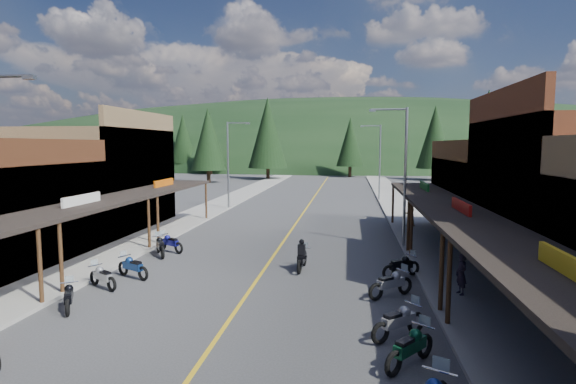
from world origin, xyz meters
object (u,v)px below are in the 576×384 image
at_px(rider_on_bike, 302,257).
at_px(pedestrian_east_a, 461,274).
at_px(pine_10, 208,139).
at_px(pine_0, 115,142).
at_px(pedestrian_east_b, 409,214).
at_px(bike_west_6, 69,296).
at_px(streetlight_1, 230,161).
at_px(pine_2, 268,133).
at_px(bike_east_6, 399,320).
at_px(bike_west_8, 133,266).
at_px(bike_west_10, 170,242).
at_px(shop_east_3, 508,200).
at_px(pine_9, 503,141).
at_px(pine_11, 487,134).
at_px(bike_west_9, 160,245).
at_px(bike_east_8, 401,265).
at_px(streetlight_2, 403,171).
at_px(pine_3, 350,142).
at_px(pine_5, 511,134).
at_px(pine_7, 183,139).
at_px(pine_8, 157,144).
at_px(streetlight_3, 378,159).
at_px(bike_east_7, 391,282).
at_px(bike_west_7, 103,276).
at_px(bike_east_5, 410,346).
at_px(pine_4, 435,137).
at_px(pine_1, 210,138).
at_px(shop_west_3, 95,179).

bearing_deg(rider_on_bike, pedestrian_east_a, -21.15).
bearing_deg(pine_10, pine_0, 151.39).
bearing_deg(pedestrian_east_b, rider_on_bike, 55.65).
bearing_deg(bike_west_6, pine_0, 87.53).
xyz_separation_m(streetlight_1, rider_on_bike, (8.75, -19.34, -3.84)).
relative_size(pine_2, bike_east_6, 6.64).
xyz_separation_m(bike_west_6, pedestrian_east_b, (14.20, 18.11, 0.50)).
relative_size(pine_0, bike_west_8, 5.54).
xyz_separation_m(bike_west_10, pedestrian_east_b, (14.06, 9.20, 0.46)).
xyz_separation_m(shop_east_3, pine_9, (10.25, 33.70, 3.85)).
height_order(pine_11, bike_west_9, pine_11).
distance_m(pine_10, pedestrian_east_b, 44.55).
bearing_deg(pine_10, shop_east_3, -50.63).
relative_size(shop_east_3, bike_east_8, 5.40).
relative_size(bike_west_6, bike_west_9, 0.90).
height_order(pine_9, bike_east_8, pine_9).
xyz_separation_m(streetlight_2, pine_3, (-2.95, 58.00, 2.02)).
relative_size(bike_west_6, bike_west_10, 0.94).
relative_size(pine_5, rider_on_bike, 6.77).
relative_size(shop_east_3, pine_7, 0.87).
xyz_separation_m(pine_8, bike_east_8, (28.32, -37.94, -5.40)).
bearing_deg(streetlight_3, bike_west_9, -116.78).
bearing_deg(pine_2, pine_3, 29.74).
xyz_separation_m(pine_7, pine_11, (52.00, -38.00, -0.05)).
xyz_separation_m(bike_west_8, bike_east_7, (11.16, -1.04, 0.03)).
bearing_deg(bike_west_7, streetlight_2, -23.96).
bearing_deg(pedestrian_east_b, bike_west_6, 46.18).
relative_size(streetlight_3, bike_east_5, 3.79).
distance_m(pine_4, pine_10, 37.37).
distance_m(pine_7, bike_east_8, 83.54).
height_order(pine_9, bike_west_9, pine_9).
bearing_deg(pine_4, bike_west_7, -111.48).
relative_size(streetlight_2, pine_11, 0.65).
bearing_deg(pine_1, pine_11, -36.03).
xyz_separation_m(pine_1, pine_8, (2.00, -30.00, -1.26)).
height_order(pine_3, pine_8, pine_3).
bearing_deg(pedestrian_east_b, shop_west_3, 2.46).
height_order(shop_west_3, bike_west_8, shop_west_3).
bearing_deg(bike_east_8, pedestrian_east_a, 4.19).
height_order(pine_2, bike_west_7, pine_2).
height_order(pine_9, pine_11, pine_11).
relative_size(shop_west_3, bike_east_8, 5.40).
bearing_deg(bike_west_7, bike_west_6, -146.29).
relative_size(streetlight_1, pine_0, 0.73).
xyz_separation_m(pine_5, pedestrian_east_b, (-25.76, -57.53, -6.96)).
height_order(pine_7, pine_10, pine_7).
bearing_deg(bike_west_9, streetlight_3, 31.22).
xyz_separation_m(streetlight_1, pine_0, (-33.05, 40.00, 2.02)).
xyz_separation_m(streetlight_2, bike_west_9, (-12.95, -3.66, -3.87)).
bearing_deg(pine_3, bike_east_8, -87.92).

